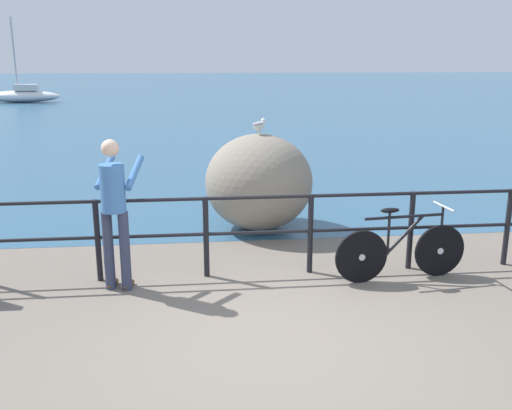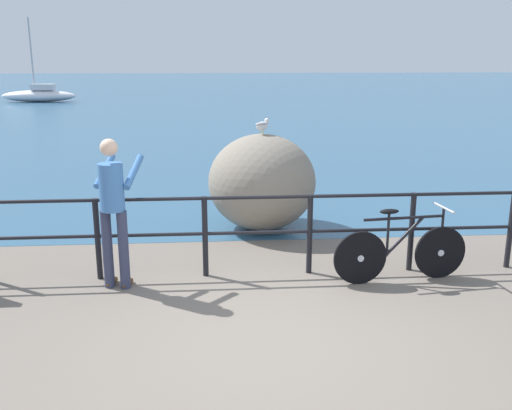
% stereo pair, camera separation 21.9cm
% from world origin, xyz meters
% --- Properties ---
extents(ground_plane, '(120.00, 120.00, 0.10)m').
position_xyz_m(ground_plane, '(0.00, 20.00, -0.05)').
color(ground_plane, '#6B6056').
extents(sea_surface, '(120.00, 90.00, 0.01)m').
position_xyz_m(sea_surface, '(0.00, 48.03, 0.00)').
color(sea_surface, '#2D5675').
rests_on(sea_surface, ground_plane).
extents(promenade_railing, '(9.21, 0.07, 1.02)m').
position_xyz_m(promenade_railing, '(0.00, 1.68, 0.63)').
color(promenade_railing, black).
rests_on(promenade_railing, ground_plane).
extents(bicycle, '(1.69, 0.48, 0.92)m').
position_xyz_m(bicycle, '(1.72, 1.34, 0.39)').
color(bicycle, black).
rests_on(bicycle, ground_plane).
extents(person_at_railing, '(0.55, 0.68, 1.78)m').
position_xyz_m(person_at_railing, '(-1.69, 1.41, 0.99)').
color(person_at_railing, '#333851').
rests_on(person_at_railing, ground_plane).
extents(breakwater_boulder_main, '(1.68, 1.74, 1.51)m').
position_xyz_m(breakwater_boulder_main, '(0.22, 3.66, 0.76)').
color(breakwater_boulder_main, gray).
rests_on(breakwater_boulder_main, ground).
extents(seagull, '(0.28, 0.30, 0.23)m').
position_xyz_m(seagull, '(0.23, 3.69, 1.65)').
color(seagull, gold).
rests_on(seagull, breakwater_boulder_main).
extents(sailboat, '(4.41, 1.35, 4.90)m').
position_xyz_m(sailboat, '(-10.99, 30.78, 0.42)').
color(sailboat, white).
rests_on(sailboat, sea_surface).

